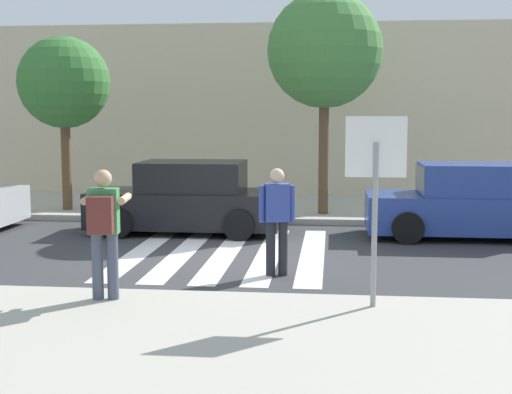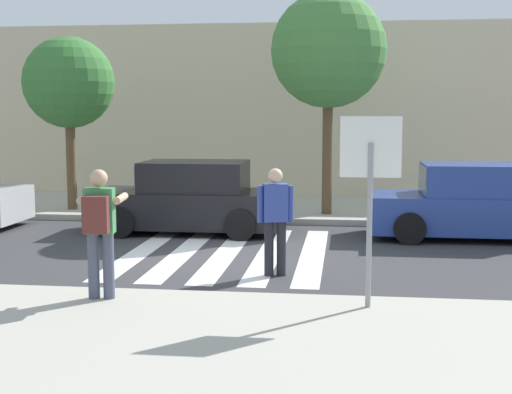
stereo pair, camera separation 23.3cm
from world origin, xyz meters
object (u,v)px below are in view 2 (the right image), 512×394
at_px(photographer_with_backpack, 99,222).
at_px(street_tree_west, 69,83).
at_px(pedestrian_crossing, 275,215).
at_px(street_tree_center, 328,51).
at_px(stop_sign, 370,169).
at_px(parked_car_blue, 471,204).
at_px(parked_car_black, 190,199).

height_order(photographer_with_backpack, street_tree_west, street_tree_west).
xyz_separation_m(photographer_with_backpack, pedestrian_crossing, (2.10, 2.23, -0.19)).
xyz_separation_m(photographer_with_backpack, street_tree_center, (2.75, 8.33, 2.88)).
distance_m(stop_sign, street_tree_center, 8.58).
height_order(photographer_with_backpack, street_tree_center, street_tree_center).
bearing_deg(street_tree_west, street_tree_center, -0.31).
bearing_deg(parked_car_blue, parked_car_black, 180.00).
height_order(parked_car_black, parked_car_blue, same).
distance_m(pedestrian_crossing, street_tree_center, 6.86).
relative_size(parked_car_blue, street_tree_west, 0.95).
height_order(pedestrian_crossing, street_tree_west, street_tree_west).
xyz_separation_m(parked_car_black, parked_car_blue, (5.92, -0.00, 0.00)).
xyz_separation_m(pedestrian_crossing, street_tree_center, (0.65, 6.10, 3.07)).
bearing_deg(parked_car_black, street_tree_west, 147.47).
bearing_deg(street_tree_center, pedestrian_crossing, -96.08).
xyz_separation_m(parked_car_blue, street_tree_west, (-9.49, 2.28, 2.59)).
height_order(stop_sign, street_tree_west, street_tree_west).
bearing_deg(parked_car_black, street_tree_center, 37.88).
bearing_deg(stop_sign, street_tree_west, 130.98).
bearing_deg(street_tree_center, street_tree_west, 179.69).
distance_m(photographer_with_backpack, street_tree_center, 9.23).
distance_m(parked_car_black, parked_car_blue, 5.92).
distance_m(parked_car_black, street_tree_center, 4.94).
distance_m(photographer_with_backpack, parked_car_black, 6.10).
bearing_deg(pedestrian_crossing, street_tree_center, 83.92).
relative_size(pedestrian_crossing, parked_car_black, 0.42).
height_order(pedestrian_crossing, parked_car_black, pedestrian_crossing).
relative_size(stop_sign, pedestrian_crossing, 1.40).
bearing_deg(parked_car_blue, street_tree_west, 166.50).
relative_size(pedestrian_crossing, street_tree_center, 0.33).
relative_size(photographer_with_backpack, parked_car_blue, 0.42).
xyz_separation_m(pedestrian_crossing, parked_car_blue, (3.68, 3.86, -0.25)).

